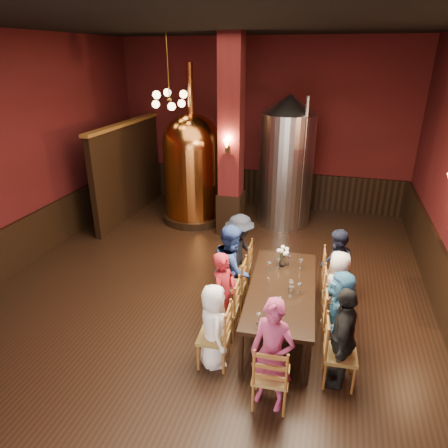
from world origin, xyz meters
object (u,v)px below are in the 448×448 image
(dining_table, at_px, (282,291))
(steel_vessel, at_px, (286,162))
(person_2, at_px, (232,269))
(copper_kettle, at_px, (193,167))
(person_0, at_px, (214,326))
(person_1, at_px, (224,295))
(rose_vase, at_px, (283,253))

(dining_table, distance_m, steel_vessel, 4.51)
(person_2, bearing_deg, copper_kettle, 16.87)
(person_0, xyz_separation_m, person_1, (-0.04, 0.67, 0.07))
(steel_vessel, bearing_deg, dining_table, -82.74)
(dining_table, distance_m, person_0, 1.31)
(steel_vessel, bearing_deg, copper_kettle, -169.67)
(person_1, xyz_separation_m, steel_vessel, (0.27, 4.76, 0.90))
(dining_table, bearing_deg, person_2, 158.78)
(person_1, bearing_deg, dining_table, -51.23)
(steel_vessel, distance_m, rose_vase, 3.78)
(person_1, relative_size, rose_vase, 3.89)
(person_0, bearing_deg, dining_table, -61.90)
(copper_kettle, xyz_separation_m, rose_vase, (2.76, -3.28, -0.43))
(rose_vase, bearing_deg, person_1, -124.75)
(person_1, bearing_deg, rose_vase, -20.79)
(dining_table, height_order, person_2, person_2)
(person_1, distance_m, copper_kettle, 4.84)
(rose_vase, bearing_deg, dining_table, -82.13)
(dining_table, relative_size, person_0, 1.95)
(person_0, bearing_deg, rose_vase, -46.97)
(dining_table, relative_size, steel_vessel, 0.76)
(person_1, distance_m, rose_vase, 1.32)
(dining_table, xyz_separation_m, steel_vessel, (-0.56, 4.38, 0.92))
(person_1, height_order, copper_kettle, copper_kettle)
(copper_kettle, bearing_deg, person_2, -61.62)
(dining_table, relative_size, copper_kettle, 0.63)
(steel_vessel, relative_size, rose_vase, 8.88)
(person_2, bearing_deg, person_0, 172.08)
(dining_table, xyz_separation_m, person_2, (-0.87, 0.28, 0.10))
(copper_kettle, xyz_separation_m, steel_vessel, (2.30, 0.42, 0.19))
(dining_table, relative_size, person_1, 1.75)
(person_2, relative_size, steel_vessel, 0.49)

